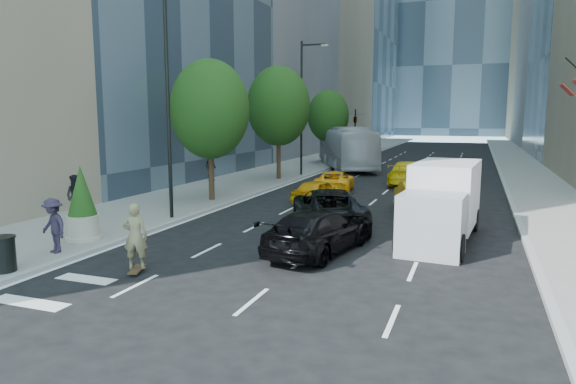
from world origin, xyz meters
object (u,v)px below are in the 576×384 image
at_px(city_bus, 346,148).
at_px(box_truck, 442,202).
at_px(black_sedan_mercedes, 318,232).
at_px(planter_shrub, 82,204).
at_px(trash_can, 3,255).
at_px(black_sedan_lincoln, 328,208).
at_px(skateboarder, 135,241).

distance_m(city_bus, box_truck, 27.08).
distance_m(black_sedan_mercedes, city_bus, 29.15).
bearing_deg(box_truck, city_bus, 116.18).
height_order(city_bus, box_truck, city_bus).
bearing_deg(planter_shrub, trash_can, -80.86).
bearing_deg(city_bus, black_sedan_mercedes, -102.09).
bearing_deg(black_sedan_lincoln, trash_can, 32.03).
bearing_deg(trash_can, black_sedan_mercedes, 35.71).
xyz_separation_m(black_sedan_lincoln, box_truck, (4.57, -0.73, 0.64)).
xyz_separation_m(skateboarder, city_bus, (-1.60, 32.50, 0.86)).
height_order(skateboarder, trash_can, skateboarder).
xyz_separation_m(black_sedan_lincoln, black_sedan_mercedes, (0.75, -4.00, -0.08)).
relative_size(black_sedan_lincoln, black_sedan_mercedes, 1.16).
height_order(skateboarder, city_bus, city_bus).
height_order(box_truck, trash_can, box_truck).
xyz_separation_m(box_truck, planter_shrub, (-12.26, -4.93, -0.02)).
distance_m(black_sedan_lincoln, planter_shrub, 9.56).
relative_size(skateboarder, planter_shrub, 0.73).
bearing_deg(black_sedan_mercedes, skateboarder, 52.21).
xyz_separation_m(black_sedan_mercedes, planter_shrub, (-8.44, -1.66, 0.70)).
bearing_deg(skateboarder, planter_shrub, -51.34).
relative_size(black_sedan_mercedes, trash_can, 5.18).
bearing_deg(trash_can, planter_shrub, 99.14).
bearing_deg(black_sedan_lincoln, skateboarder, 43.79).
relative_size(city_bus, planter_shrub, 4.86).
xyz_separation_m(trash_can, planter_shrub, (-0.64, 3.95, 0.80)).
bearing_deg(planter_shrub, box_truck, 21.90).
height_order(trash_can, planter_shrub, planter_shrub).
xyz_separation_m(city_bus, trash_can, (-1.80, -34.11, -1.20)).
relative_size(box_truck, trash_can, 6.22).
height_order(skateboarder, box_truck, box_truck).
distance_m(box_truck, trash_can, 14.65).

